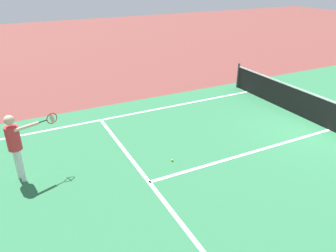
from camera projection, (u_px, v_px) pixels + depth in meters
The scene contains 8 objects.
ground_plane at pixel (329, 130), 10.59m from camera, with size 60.00×60.00×0.00m, color brown.
court_surface_inbounds at pixel (329, 130), 10.59m from camera, with size 10.62×24.40×0.00m, color #2D7247.
line_sideline_left at pixel (113, 118), 11.46m from camera, with size 0.10×11.89×0.01m, color white.
line_service_near at pixel (149, 182), 7.97m from camera, with size 8.22×0.10×0.01m, color white.
line_center_service at pixel (252, 152), 9.28m from camera, with size 0.10×6.40×0.01m, color white.
net at pixel (333, 116), 10.38m from camera, with size 9.70×0.09×1.07m.
player_near at pixel (15, 140), 7.64m from camera, with size 0.47×1.23×1.73m.
tennis_ball_mid_court at pixel (172, 160), 8.84m from camera, with size 0.07×0.07×0.07m, color #CCE033.
Camera 1 is at (6.09, -8.98, 4.69)m, focal length 34.91 mm.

